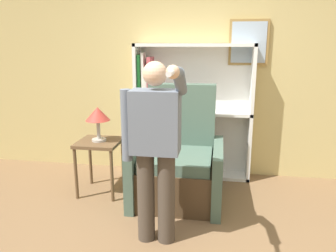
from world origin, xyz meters
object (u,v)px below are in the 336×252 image
Objects in this scene: armchair at (178,165)px; table_lamp at (98,116)px; side_table at (100,150)px; bookcase at (181,113)px; person_standing at (155,145)px.

table_lamp is at bearing -179.14° from armchair.
side_table is at bearing -179.14° from armchair.
bookcase reaches higher than side_table.
bookcase is 1.57m from person_standing.
bookcase is 1.11m from table_lamp.
person_standing is at bearing -46.28° from table_lamp.
bookcase is 1.15m from side_table.
armchair is at bearing 0.86° from side_table.
table_lamp is (-0.83, 0.86, 0.03)m from person_standing.
armchair is 0.80× the size of person_standing.
bookcase is at bearing 95.34° from armchair.
armchair is (0.06, -0.69, -0.46)m from bookcase.
bookcase is 1.36× the size of armchair.
bookcase reaches higher than person_standing.
table_lamp is (-0.00, 0.00, 0.40)m from side_table.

